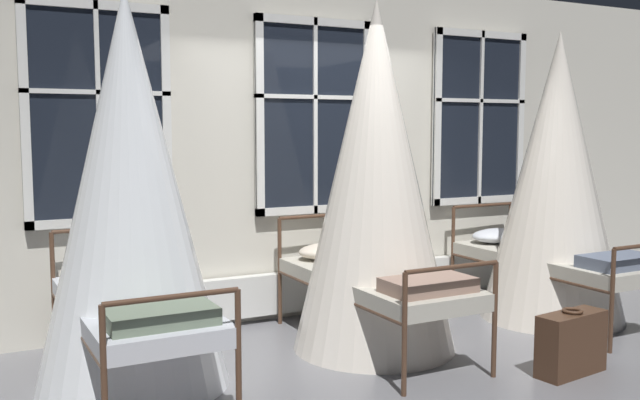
{
  "coord_description": "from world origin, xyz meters",
  "views": [
    {
      "loc": [
        -2.84,
        -4.45,
        1.72
      ],
      "look_at": [
        -0.49,
        0.2,
        1.19
      ],
      "focal_mm": 39.59,
      "sensor_mm": 36.0,
      "label": 1
    }
  ],
  "objects_px": {
    "cot_first": "(130,197)",
    "suitcase_dark": "(571,343)",
    "cot_second": "(375,182)",
    "cot_third": "(555,181)"
  },
  "relations": [
    {
      "from": "cot_second",
      "to": "cot_first",
      "type": "bearing_deg",
      "value": 88.28
    },
    {
      "from": "suitcase_dark",
      "to": "cot_first",
      "type": "bearing_deg",
      "value": 148.96
    },
    {
      "from": "cot_first",
      "to": "cot_second",
      "type": "height_order",
      "value": "cot_second"
    },
    {
      "from": "cot_third",
      "to": "suitcase_dark",
      "type": "relative_size",
      "value": 4.43
    },
    {
      "from": "cot_third",
      "to": "suitcase_dark",
      "type": "bearing_deg",
      "value": 138.69
    },
    {
      "from": "cot_first",
      "to": "suitcase_dark",
      "type": "xyz_separation_m",
      "value": [
        2.79,
        -1.17,
        -1.06
      ]
    },
    {
      "from": "cot_first",
      "to": "suitcase_dark",
      "type": "relative_size",
      "value": 4.53
    },
    {
      "from": "cot_third",
      "to": "cot_second",
      "type": "bearing_deg",
      "value": 89.37
    },
    {
      "from": "cot_first",
      "to": "cot_third",
      "type": "distance_m",
      "value": 3.78
    },
    {
      "from": "cot_second",
      "to": "suitcase_dark",
      "type": "xyz_separation_m",
      "value": [
        0.92,
        -1.15,
        -1.09
      ]
    }
  ]
}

